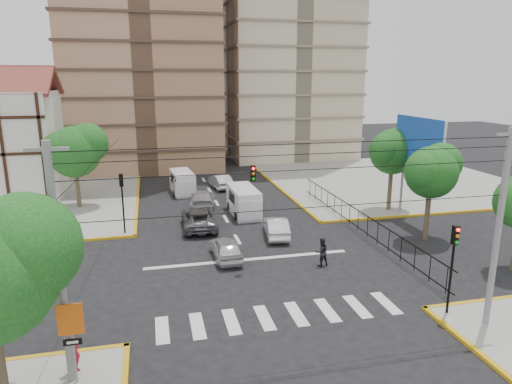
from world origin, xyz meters
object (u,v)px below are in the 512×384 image
object	(u,v)px
traffic_light_nw	(122,194)
van_left_lane	(182,183)
traffic_light_se	(453,255)
car_silver_front_left	(226,248)
car_white_front_right	(276,227)
district_sign	(71,327)
pedestrian_crosswalk	(321,252)
van_right_lane	(244,202)
pedestrian_sw_corner	(73,352)

from	to	relation	value
traffic_light_nw	van_left_lane	world-z (taller)	traffic_light_nw
traffic_light_se	van_left_lane	world-z (taller)	traffic_light_se
car_silver_front_left	car_white_front_right	world-z (taller)	car_white_front_right
traffic_light_nw	car_white_front_right	xyz separation A→B (m)	(10.67, -2.81, -2.41)
traffic_light_se	traffic_light_nw	xyz separation A→B (m)	(-15.60, 15.60, 0.00)
district_sign	car_silver_front_left	distance (m)	13.36
district_sign	pedestrian_crosswalk	bearing A→B (deg)	33.42
pedestrian_crosswalk	district_sign	bearing A→B (deg)	24.85
van_right_lane	van_left_lane	xyz separation A→B (m)	(-4.44, 8.59, -0.06)
traffic_light_se	car_silver_front_left	bearing A→B (deg)	133.92
district_sign	van_left_lane	world-z (taller)	district_sign
traffic_light_nw	pedestrian_crosswalk	size ratio (longest dim) A/B	2.49
traffic_light_se	van_left_lane	bearing A→B (deg)	111.29
van_left_lane	car_silver_front_left	bearing A→B (deg)	-90.94
van_right_lane	car_silver_front_left	xyz separation A→B (m)	(-3.05, -8.98, -0.41)
van_right_lane	pedestrian_sw_corner	bearing A→B (deg)	-120.28
traffic_light_nw	pedestrian_sw_corner	xyz separation A→B (m)	(-1.17, -16.37, -2.08)
district_sign	pedestrian_sw_corner	xyz separation A→B (m)	(-0.17, 0.67, -1.42)
van_right_lane	pedestrian_sw_corner	world-z (taller)	van_right_lane
traffic_light_nw	pedestrian_crosswalk	world-z (taller)	traffic_light_nw
pedestrian_crosswalk	traffic_light_se	bearing A→B (deg)	109.01
district_sign	traffic_light_nw	bearing A→B (deg)	86.64
traffic_light_se	car_white_front_right	distance (m)	13.92
van_right_lane	pedestrian_crosswalk	size ratio (longest dim) A/B	2.88
van_right_lane	traffic_light_se	bearing A→B (deg)	-73.03
van_right_lane	car_silver_front_left	distance (m)	9.49
district_sign	van_right_lane	bearing A→B (deg)	62.23
traffic_light_nw	district_sign	bearing A→B (deg)	-93.36
traffic_light_se	pedestrian_crosswalk	world-z (taller)	traffic_light_se
traffic_light_se	traffic_light_nw	size ratio (longest dim) A/B	1.00
car_silver_front_left	pedestrian_crosswalk	world-z (taller)	pedestrian_crosswalk
pedestrian_sw_corner	van_right_lane	bearing A→B (deg)	12.90
pedestrian_sw_corner	pedestrian_crosswalk	bearing A→B (deg)	-17.16
district_sign	van_left_lane	bearing A→B (deg)	78.02
car_silver_front_left	pedestrian_crosswalk	distance (m)	5.99
district_sign	van_right_lane	world-z (taller)	district_sign
traffic_light_se	car_white_front_right	world-z (taller)	traffic_light_se
traffic_light_nw	van_right_lane	size ratio (longest dim) A/B	0.87
car_white_front_right	van_left_lane	bearing A→B (deg)	-59.81
traffic_light_nw	van_left_lane	xyz separation A→B (m)	(5.05, 11.48, -2.07)
van_left_lane	pedestrian_crosswalk	size ratio (longest dim) A/B	2.79
traffic_light_se	district_sign	bearing A→B (deg)	-175.05
van_left_lane	car_silver_front_left	xyz separation A→B (m)	(1.39, -17.56, -0.35)
van_left_lane	traffic_light_se	bearing A→B (deg)	-74.18
car_white_front_right	pedestrian_crosswalk	world-z (taller)	pedestrian_crosswalk
traffic_light_se	district_sign	xyz separation A→B (m)	(-16.60, -1.44, -0.66)
car_white_front_right	pedestrian_sw_corner	size ratio (longest dim) A/B	2.43
car_white_front_right	traffic_light_se	bearing A→B (deg)	119.81
traffic_light_se	car_silver_front_left	size ratio (longest dim) A/B	1.08
van_left_lane	car_white_front_right	bearing A→B (deg)	-74.00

